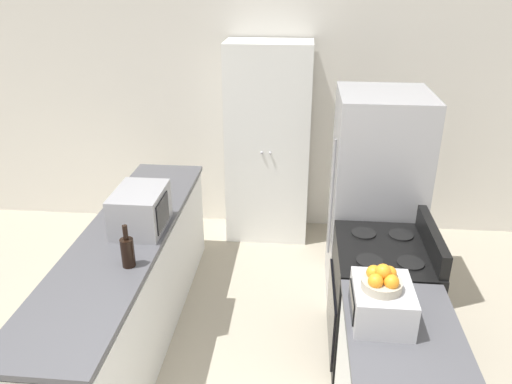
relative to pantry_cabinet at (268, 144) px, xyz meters
The scene contains 9 objects.
wall_back 0.42m from the pantry_cabinet, 89.51° to the left, with size 7.00×0.06×2.60m.
counter_left 2.01m from the pantry_cabinet, 117.45° to the right, with size 0.60×2.68×0.88m.
pantry_cabinet is the anchor object (origin of this frame).
stove 2.04m from the pantry_cabinet, 62.16° to the right, with size 0.66×0.75×1.04m.
refrigerator 1.34m from the pantry_cabinet, 45.44° to the right, with size 0.72×0.73×1.75m.
microwave 1.80m from the pantry_cabinet, 115.98° to the right, with size 0.34×0.46×0.29m.
wine_bottle 2.22m from the pantry_cabinet, 108.89° to the right, with size 0.08×0.08×0.29m.
toaster_oven 2.61m from the pantry_cabinet, 72.65° to the right, with size 0.31×0.36×0.21m.
fruit_bowl 2.62m from the pantry_cabinet, 73.08° to the right, with size 0.21×0.21×0.14m.
Camera 1 is at (0.32, -1.52, 2.59)m, focal length 35.00 mm.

